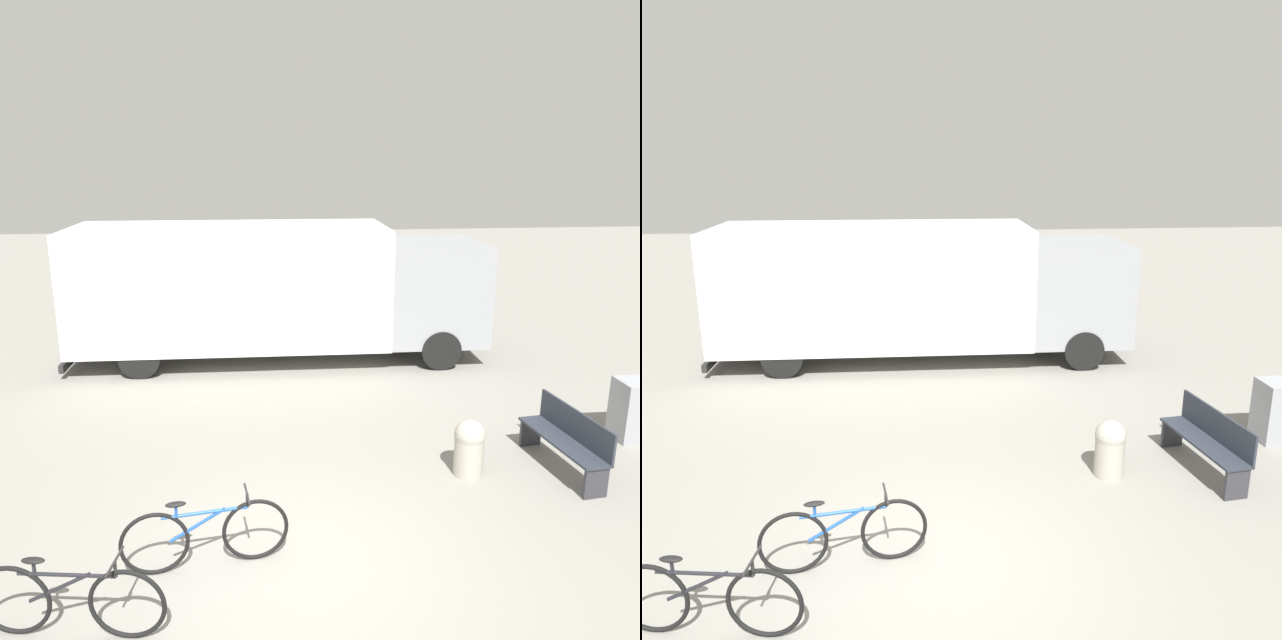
% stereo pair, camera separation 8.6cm
% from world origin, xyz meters
% --- Properties ---
extents(ground_plane, '(60.00, 60.00, 0.00)m').
position_xyz_m(ground_plane, '(0.00, 0.00, 0.00)').
color(ground_plane, gray).
extents(delivery_truck, '(8.78, 2.63, 2.88)m').
position_xyz_m(delivery_truck, '(-0.00, 7.32, 1.59)').
color(delivery_truck, white).
rests_on(delivery_truck, ground).
extents(park_bench, '(0.60, 1.70, 0.89)m').
position_xyz_m(park_bench, '(3.94, 1.81, 0.48)').
color(park_bench, '#282D38').
rests_on(park_bench, ground).
extents(bicycle_near, '(1.80, 0.45, 0.83)m').
position_xyz_m(bicycle_near, '(-2.15, -0.76, 0.39)').
color(bicycle_near, black).
rests_on(bicycle_near, ground).
extents(bicycle_middle, '(1.80, 0.44, 0.83)m').
position_xyz_m(bicycle_middle, '(-0.97, 0.14, 0.39)').
color(bicycle_middle, black).
rests_on(bicycle_middle, ground).
extents(bollard_near_bench, '(0.43, 0.43, 0.82)m').
position_xyz_m(bollard_near_bench, '(2.52, 1.80, 0.43)').
color(bollard_near_bench, '#9E998C').
rests_on(bollard_near_bench, ground).
extents(utility_box, '(0.68, 0.54, 0.96)m').
position_xyz_m(utility_box, '(5.53, 2.66, 0.48)').
color(utility_box, gray).
rests_on(utility_box, ground).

